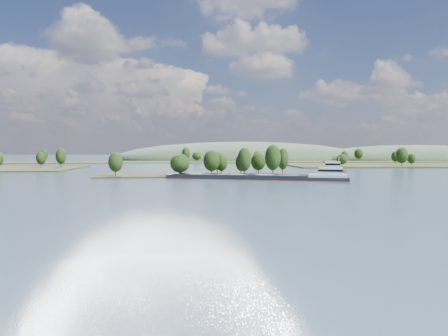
{
  "coord_description": "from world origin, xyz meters",
  "views": [
    {
      "loc": [
        -6.64,
        -31.58,
        13.08
      ],
      "look_at": [
        6.39,
        130.0,
        6.0
      ],
      "focal_mm": 35.0,
      "sensor_mm": 36.0,
      "label": 1
    }
  ],
  "objects": [
    {
      "name": "hill_east",
      "position": [
        260.0,
        470.0,
        0.0
      ],
      "size": [
        260.0,
        140.0,
        36.0
      ],
      "primitive_type": "ellipsoid",
      "color": "#384B33",
      "rests_on": "ground"
    },
    {
      "name": "cargo_barge",
      "position": [
        26.95,
        151.35,
        1.33
      ],
      "size": [
        76.9,
        34.7,
        10.59
      ],
      "color": "black",
      "rests_on": "ground"
    },
    {
      "name": "back_shoreline",
      "position": [
        9.75,
        399.67,
        0.74
      ],
      "size": [
        900.0,
        60.0,
        15.38
      ],
      "color": "#252C13",
      "rests_on": "ground"
    },
    {
      "name": "ground",
      "position": [
        0.0,
        120.0,
        0.0
      ],
      "size": [
        1800.0,
        1800.0,
        0.0
      ],
      "primitive_type": "plane",
      "color": "#35455C",
      "rests_on": "ground"
    },
    {
      "name": "hill_west",
      "position": [
        60.0,
        500.0,
        0.0
      ],
      "size": [
        320.0,
        160.0,
        44.0
      ],
      "primitive_type": "ellipsoid",
      "color": "#384B33",
      "rests_on": "ground"
    },
    {
      "name": "tree_island",
      "position": [
        6.13,
        178.71,
        4.32
      ],
      "size": [
        100.0,
        31.83,
        15.84
      ],
      "color": "#252C13",
      "rests_on": "ground"
    }
  ]
}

